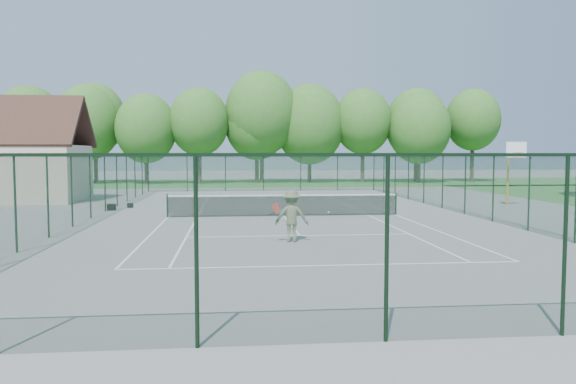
% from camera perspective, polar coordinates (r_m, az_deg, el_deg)
% --- Properties ---
extents(ground, '(140.00, 140.00, 0.00)m').
position_cam_1_polar(ground, '(26.93, -0.42, -2.46)').
color(ground, gray).
rests_on(ground, ground).
extents(grass_far, '(80.00, 16.00, 0.01)m').
position_cam_1_polar(grass_far, '(56.78, -3.18, 0.94)').
color(grass_far, '#387A31').
rests_on(grass_far, ground).
extents(court_lines, '(11.05, 23.85, 0.01)m').
position_cam_1_polar(court_lines, '(26.93, -0.42, -2.46)').
color(court_lines, white).
rests_on(court_lines, ground).
extents(tennis_net, '(11.08, 0.08, 1.10)m').
position_cam_1_polar(tennis_net, '(26.87, -0.42, -1.25)').
color(tennis_net, black).
rests_on(tennis_net, ground).
extents(fence_enclosure, '(18.05, 36.05, 3.02)m').
position_cam_1_polar(fence_enclosure, '(26.79, -0.42, 0.85)').
color(fence_enclosure, '#1C3E27').
rests_on(fence_enclosure, ground).
extents(utility_building, '(8.60, 6.27, 6.63)m').
position_cam_1_polar(utility_building, '(39.07, -26.02, 3.72)').
color(utility_building, beige).
rests_on(utility_building, ground).
extents(tree_line_far, '(39.40, 6.40, 9.70)m').
position_cam_1_polar(tree_line_far, '(56.77, -3.20, 6.98)').
color(tree_line_far, '#442F24').
rests_on(tree_line_far, ground).
extents(basketball_goal, '(1.20, 1.43, 3.65)m').
position_cam_1_polar(basketball_goal, '(34.56, 21.84, 2.95)').
color(basketball_goal, gold).
rests_on(basketball_goal, ground).
extents(sports_bag_a, '(0.46, 0.30, 0.35)m').
position_cam_1_polar(sports_bag_a, '(30.97, -17.49, -1.47)').
color(sports_bag_a, black).
rests_on(sports_bag_a, ground).
extents(sports_bag_b, '(0.37, 0.26, 0.26)m').
position_cam_1_polar(sports_bag_b, '(32.17, -15.74, -1.32)').
color(sports_bag_b, black).
rests_on(sports_bag_b, ground).
extents(tennis_player, '(2.24, 0.94, 1.78)m').
position_cam_1_polar(tennis_player, '(19.10, 0.36, -2.44)').
color(tennis_player, '#5E6345').
rests_on(tennis_player, ground).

